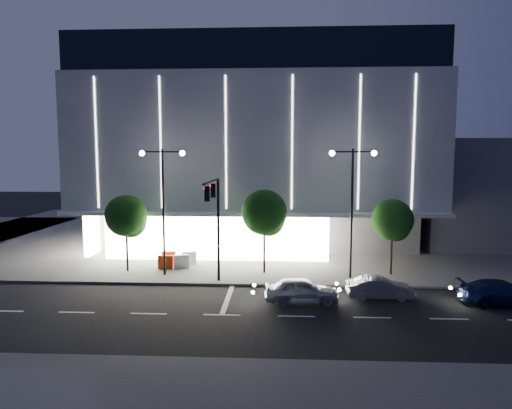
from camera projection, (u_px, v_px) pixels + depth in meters
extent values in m
plane|color=black|center=(190.00, 305.00, 26.11)|extent=(160.00, 160.00, 0.00)
cube|color=#474747|center=(278.00, 234.00, 49.68)|extent=(70.00, 40.00, 0.15)
cube|color=#4C4C51|center=(260.00, 216.00, 49.57)|extent=(28.00, 21.00, 4.00)
cube|color=#95969B|center=(259.00, 146.00, 46.79)|extent=(30.00, 25.00, 11.00)
cube|color=black|center=(259.00, 76.00, 46.04)|extent=(29.40, 24.50, 3.00)
cube|color=white|center=(216.00, 238.00, 36.52)|extent=(18.00, 0.40, 3.60)
cube|color=white|center=(108.00, 226.00, 42.33)|extent=(0.40, 10.00, 3.60)
cube|color=#95969B|center=(252.00, 213.00, 35.15)|extent=(30.00, 2.00, 0.30)
cube|color=white|center=(252.00, 143.00, 34.36)|extent=(24.00, 0.06, 10.00)
cube|color=#4C4C51|center=(478.00, 189.00, 48.09)|extent=(16.00, 20.00, 10.00)
cylinder|color=black|center=(218.00, 231.00, 30.45)|extent=(0.18, 0.18, 7.00)
cylinder|color=black|center=(211.00, 181.00, 27.20)|extent=(0.14, 5.80, 0.14)
cube|color=black|center=(213.00, 191.00, 27.96)|extent=(0.28, 0.18, 0.85)
cube|color=black|center=(207.00, 194.00, 25.57)|extent=(0.28, 0.18, 0.85)
sphere|color=#FF0C0C|center=(211.00, 186.00, 27.93)|extent=(0.14, 0.14, 0.14)
cylinder|color=black|center=(163.00, 214.00, 31.74)|extent=(0.16, 0.16, 9.00)
cylinder|color=black|center=(152.00, 152.00, 31.31)|extent=(1.40, 0.10, 0.10)
cylinder|color=black|center=(172.00, 152.00, 31.24)|extent=(1.40, 0.10, 0.10)
sphere|color=white|center=(142.00, 153.00, 31.36)|extent=(0.36, 0.36, 0.36)
sphere|color=white|center=(182.00, 153.00, 31.22)|extent=(0.36, 0.36, 0.36)
cylinder|color=black|center=(352.00, 215.00, 31.08)|extent=(0.16, 0.16, 9.00)
cylinder|color=black|center=(343.00, 152.00, 30.66)|extent=(1.40, 0.10, 0.10)
cylinder|color=black|center=(364.00, 152.00, 30.59)|extent=(1.40, 0.10, 0.10)
sphere|color=white|center=(332.00, 153.00, 30.70)|extent=(0.36, 0.36, 0.36)
sphere|color=white|center=(374.00, 153.00, 30.56)|extent=(0.36, 0.36, 0.36)
cylinder|color=black|center=(127.00, 247.00, 33.16)|extent=(0.16, 0.16, 3.78)
sphere|color=#133C10|center=(126.00, 216.00, 32.91)|extent=(3.02, 3.02, 3.02)
sphere|color=#133C10|center=(131.00, 223.00, 33.15)|extent=(2.16, 2.16, 2.16)
sphere|color=#133C10|center=(122.00, 220.00, 32.81)|extent=(1.94, 1.94, 1.94)
cylinder|color=black|center=(264.00, 247.00, 32.64)|extent=(0.16, 0.16, 4.06)
sphere|color=#133C10|center=(264.00, 212.00, 32.37)|extent=(3.25, 3.25, 3.25)
sphere|color=#133C10|center=(269.00, 220.00, 32.62)|extent=(2.32, 2.32, 2.32)
sphere|color=#133C10|center=(261.00, 217.00, 32.27)|extent=(2.09, 2.09, 2.09)
cylinder|color=black|center=(391.00, 251.00, 32.21)|extent=(0.16, 0.16, 3.64)
sphere|color=#133C10|center=(392.00, 220.00, 31.97)|extent=(2.91, 2.91, 2.91)
sphere|color=#133C10|center=(396.00, 227.00, 32.21)|extent=(2.08, 2.08, 2.08)
sphere|color=#133C10|center=(389.00, 224.00, 31.87)|extent=(1.87, 1.87, 1.87)
imported|color=#AAADB2|center=(302.00, 290.00, 26.51)|extent=(4.39, 1.95, 1.47)
imported|color=#A1A5A8|center=(380.00, 288.00, 27.27)|extent=(3.95, 1.42, 1.30)
imported|color=#121B47|center=(503.00, 293.00, 26.10)|extent=(4.91, 2.12, 1.41)
cube|color=#CD3D0B|center=(169.00, 258.00, 35.29)|extent=(1.13, 0.48, 1.00)
cube|color=white|center=(181.00, 262.00, 34.07)|extent=(1.13, 0.55, 1.00)
cube|color=red|center=(165.00, 262.00, 33.88)|extent=(1.11, 0.28, 1.00)
cube|color=silver|center=(189.00, 258.00, 35.20)|extent=(1.11, 0.66, 1.00)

